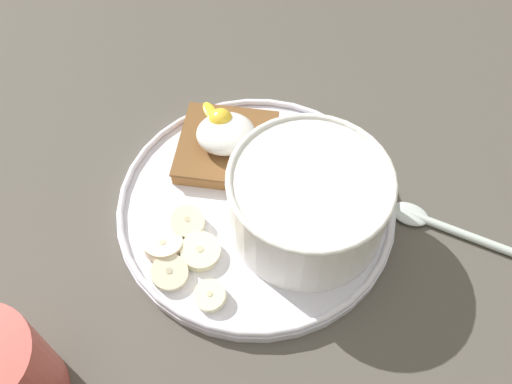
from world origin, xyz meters
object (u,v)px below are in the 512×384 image
object	(u,v)px
toast_slice	(227,147)
banana_slice_inner	(170,273)
banana_slice_left	(163,245)
banana_slice_right	(188,222)
banana_slice_front	(200,252)
oatmeal_bowl	(308,201)
banana_slice_back	(210,296)
spoon	(437,224)
poached_egg	(225,131)

from	to	relation	value
toast_slice	banana_slice_inner	bearing A→B (deg)	-113.05
banana_slice_left	banana_slice_right	xyz separation A→B (cm)	(2.16, 2.11, 0.05)
banana_slice_front	banana_slice_left	world-z (taller)	banana_slice_left
banana_slice_right	oatmeal_bowl	bearing A→B (deg)	-2.25
oatmeal_bowl	banana_slice_front	size ratio (longest dim) A/B	2.78
oatmeal_bowl	banana_slice_back	distance (cm)	11.54
toast_slice	banana_slice_back	distance (cm)	15.47
banana_slice_inner	toast_slice	bearing A→B (deg)	66.95
oatmeal_bowl	spoon	size ratio (longest dim) A/B	1.26
poached_egg	spoon	world-z (taller)	poached_egg
toast_slice	poached_egg	xyz separation A→B (cm)	(-0.08, 0.21, 2.08)
toast_slice	spoon	distance (cm)	21.12
banana_slice_right	spoon	distance (cm)	22.83
banana_slice_left	spoon	size ratio (longest dim) A/B	0.34
banana_slice_front	banana_slice_inner	xyz separation A→B (cm)	(-2.65, -1.85, 0.04)
toast_slice	spoon	bearing A→B (deg)	-26.46
poached_egg	banana_slice_inner	xyz separation A→B (cm)	(-5.45, -13.18, -2.43)
poached_egg	spoon	size ratio (longest dim) A/B	0.71
poached_egg	banana_slice_left	distance (cm)	12.31
poached_egg	toast_slice	bearing A→B (deg)	-69.82
banana_slice_left	banana_slice_back	size ratio (longest dim) A/B	0.97
banana_slice_left	banana_slice_right	size ratio (longest dim) A/B	1.05
banana_slice_back	banana_slice_front	bearing A→B (deg)	99.64
banana_slice_left	poached_egg	bearing A→B (deg)	60.31
toast_slice	banana_slice_inner	distance (cm)	14.11
oatmeal_bowl	banana_slice_front	bearing A→B (deg)	-165.24
poached_egg	banana_slice_back	world-z (taller)	poached_egg
banana_slice_right	banana_slice_inner	distance (cm)	5.05
oatmeal_bowl	banana_slice_front	world-z (taller)	oatmeal_bowl
spoon	toast_slice	bearing A→B (deg)	153.54
banana_slice_left	spoon	xyz separation A→B (cm)	(24.92, 0.92, -1.26)
banana_slice_front	spoon	xyz separation A→B (cm)	(21.73, 1.74, -1.13)
toast_slice	banana_slice_back	size ratio (longest dim) A/B	2.82
toast_slice	banana_slice_left	size ratio (longest dim) A/B	2.91
oatmeal_bowl	banana_slice_front	distance (cm)	10.37
oatmeal_bowl	banana_slice_right	bearing A→B (deg)	177.75
banana_slice_back	banana_slice_right	size ratio (longest dim) A/B	1.08
banana_slice_back	banana_slice_right	bearing A→B (deg)	103.77
banana_slice_left	banana_slice_inner	size ratio (longest dim) A/B	0.85
banana_slice_right	spoon	xyz separation A→B (cm)	(22.76, -1.19, -1.32)
oatmeal_bowl	poached_egg	bearing A→B (deg)	127.44
poached_egg	spoon	xyz separation A→B (cm)	(18.93, -9.59, -3.59)
banana_slice_left	spoon	distance (cm)	24.97
banana_slice_left	toast_slice	bearing A→B (deg)	59.50
spoon	poached_egg	bearing A→B (deg)	153.14
banana_slice_back	banana_slice_right	xyz separation A→B (cm)	(-1.75, 7.12, 0.20)
toast_slice	poached_egg	bearing A→B (deg)	110.18
banana_slice_front	banana_slice_inner	size ratio (longest dim) A/B	1.14
spoon	oatmeal_bowl	bearing A→B (deg)	176.36
banana_slice_front	banana_slice_inner	distance (cm)	3.23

